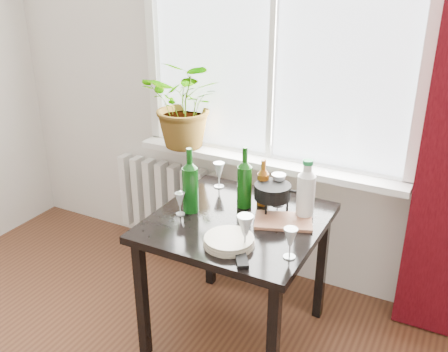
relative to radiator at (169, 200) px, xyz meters
The scene contains 18 objects.
window 1.43m from the radiator, ahead, with size 1.72×0.08×1.62m.
windowsill 0.87m from the radiator, ahead, with size 1.72×0.20×0.04m.
radiator is the anchor object (origin of this frame).
table 1.09m from the radiator, 36.54° to the right, with size 0.85×0.85×0.74m.
potted_plant 0.78m from the radiator, 15.76° to the right, with size 0.52×0.45×0.57m, color #247E21.
wine_bottle_left 1.04m from the radiator, 48.16° to the right, with size 0.08×0.08×0.36m, color #0C410F, non-canonical shape.
wine_bottle_right 1.09m from the radiator, 30.43° to the right, with size 0.08×0.08×0.34m, color #0D400C, non-canonical shape.
bottle_amber 1.10m from the radiator, 24.79° to the right, with size 0.06×0.06×0.26m, color brown, non-canonical shape.
cleaning_bottle 1.34m from the radiator, 21.27° to the right, with size 0.09×0.09×0.33m, color silver, non-canonical shape.
wineglass_front_right 1.41m from the radiator, 41.00° to the right, with size 0.08×0.08×0.18m, color silver, non-canonical shape.
wineglass_far_right 1.54m from the radiator, 34.82° to the right, with size 0.06×0.06×0.15m, color #AFB8BD, non-canonical shape.
wineglass_back_center 1.14m from the radiator, 21.28° to the right, with size 0.08×0.08×0.18m, color #B3B9C1, non-canonical shape.
wineglass_back_left 0.80m from the radiator, 29.22° to the right, with size 0.07×0.07×0.15m, color silver, non-canonical shape.
wineglass_front_left 1.01m from the radiator, 52.03° to the right, with size 0.05×0.05×0.13m, color silver, non-canonical shape.
plate_stack 1.33m from the radiator, 43.32° to the right, with size 0.24×0.24×0.04m, color #BCB29C.
fondue_pot 1.16m from the radiator, 25.30° to the right, with size 0.22×0.19×0.15m, color black, non-canonical shape.
tv_remote 1.45m from the radiator, 42.89° to the right, with size 0.05×0.17×0.02m, color black.
cutting_board 1.26m from the radiator, 27.34° to the right, with size 0.29×0.19×0.02m, color #9A6145.
Camera 1 is at (1.08, -0.49, 1.97)m, focal length 40.00 mm.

